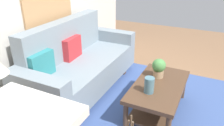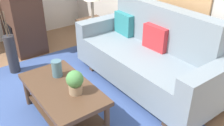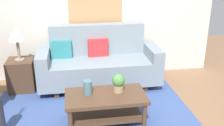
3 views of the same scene
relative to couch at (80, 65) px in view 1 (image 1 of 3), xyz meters
name	(u,v)px [view 1 (image 1 of 3)]	position (x,y,z in m)	size (l,w,h in m)	color
ground_plane	(178,126)	(-0.21, -1.56, -0.43)	(9.04, 9.04, 0.00)	#8C6647
wall_back	(34,2)	(-0.21, 0.54, 0.92)	(5.04, 0.10, 2.70)	silver
area_rug	(140,115)	(-0.21, -1.06, -0.42)	(2.94, 2.03, 0.01)	#3D5693
couch	(80,65)	(0.00, 0.00, 0.00)	(2.12, 0.84, 1.08)	gray
throw_pillow_teal	(41,65)	(-0.65, 0.13, 0.25)	(0.36, 0.12, 0.32)	teal
throw_pillow_crimson	(72,48)	(0.00, 0.13, 0.25)	(0.36, 0.12, 0.32)	red
coffee_table	(158,92)	(-0.05, -1.23, -0.12)	(1.10, 0.60, 0.43)	#513826
tabletop_vase	(149,85)	(-0.28, -1.17, 0.10)	(0.12, 0.12, 0.20)	slate
potted_plant_tabletop	(159,67)	(0.14, -1.16, 0.14)	(0.18, 0.18, 0.26)	tan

